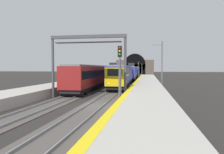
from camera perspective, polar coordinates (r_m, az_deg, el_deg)
ground_plane at (r=18.39m, az=-4.43°, el=-8.10°), size 320.00×320.00×0.00m
platform_right at (r=17.75m, az=9.39°, el=-6.85°), size 112.00×4.19×1.02m
platform_left at (r=22.03m, az=-26.73°, el=-5.25°), size 112.00×4.19×1.02m
platform_right_edge_strip at (r=17.78m, az=3.42°, el=-5.13°), size 112.00×0.50×0.01m
track_main_line at (r=18.38m, az=-4.43°, el=-7.98°), size 160.00×2.88×0.21m
track_adjacent_line at (r=19.84m, az=-16.49°, el=-7.29°), size 160.00×2.74×0.21m
train_main_approaching at (r=56.45m, az=5.31°, el=1.33°), size 60.10×3.29×4.69m
train_adjacent_platform at (r=41.97m, az=-2.13°, el=0.87°), size 39.67×3.14×4.68m
railway_signal_near at (r=19.59m, az=2.17°, el=2.24°), size 0.39×0.38×5.46m
railway_signal_mid at (r=59.19m, az=7.32°, el=2.29°), size 0.39×0.38×5.17m
railway_signal_far at (r=92.43m, az=8.24°, el=2.44°), size 0.39×0.38×5.35m
overhead_signal_gantry at (r=23.29m, az=-6.67°, el=7.24°), size 0.70×8.63×7.02m
tunnel_portal at (r=106.89m, az=6.33°, el=2.73°), size 2.87×19.12×10.71m
catenary_mast_near at (r=36.37m, az=13.58°, el=3.51°), size 0.22×1.79×7.91m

